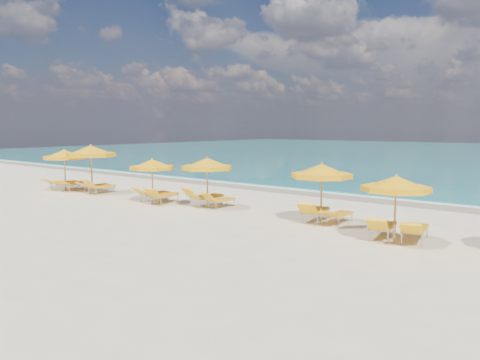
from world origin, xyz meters
The scene contains 23 objects.
ground_plane centered at (0.00, 0.00, 0.00)m, with size 120.00×120.00×0.00m, color beige.
ocean centered at (0.00, 48.00, 0.00)m, with size 120.00×80.00×0.30m, color #147071.
wet_sand_band centered at (0.00, 7.40, 0.00)m, with size 120.00×2.60×0.01m, color tan.
foam_line centered at (0.00, 8.20, 0.00)m, with size 120.00×1.20×0.03m, color white.
whitecap_near centered at (-6.00, 17.00, 0.00)m, with size 14.00×0.36×0.05m, color white.
umbrella_0 centered at (-10.99, -0.33, 1.97)m, with size 2.42×2.42×2.31m.
umbrella_1 centered at (-8.77, -0.11, 2.22)m, with size 2.62×2.62×2.60m.
umbrella_2 centered at (-3.83, -0.20, 1.78)m, with size 2.50×2.50×2.08m.
umbrella_3 centered at (-0.94, 0.41, 1.91)m, with size 2.50×2.50×2.24m.
umbrella_4 centered at (4.53, 0.56, 1.92)m, with size 2.92×2.92×2.25m.
umbrella_5 centered at (7.64, -0.47, 1.80)m, with size 2.76×2.76×2.11m.
lounger_0_left centered at (-11.48, -0.16, 0.23)m, with size 0.78×1.98×0.71m.
lounger_0_right centered at (-10.58, -0.07, 0.24)m, with size 1.04×2.10×0.75m.
lounger_1_left centered at (-9.21, 0.42, 0.20)m, with size 0.91×1.83×0.63m.
lounger_1_right centered at (-8.35, 0.18, 0.22)m, with size 0.67×1.75×0.82m.
lounger_2_left centered at (-4.31, 0.27, 0.22)m, with size 0.83×1.87×0.76m.
lounger_2_right centered at (-3.33, 0.04, 0.24)m, with size 0.95×1.97×0.87m.
lounger_3_left centered at (-1.44, 0.83, 0.25)m, with size 0.96×2.04×0.93m.
lounger_3_right centered at (-0.58, 0.88, 0.20)m, with size 0.73×1.66×0.75m.
lounger_4_left centered at (4.15, 0.83, 0.24)m, with size 1.00×2.04×0.89m.
lounger_4_right centered at (5.01, 1.04, 0.20)m, with size 0.58×1.73×0.62m.
lounger_5_left centered at (7.14, -0.14, 0.23)m, with size 0.94×1.95×0.83m.
lounger_5_right centered at (8.10, 0.01, 0.24)m, with size 0.99×2.05×0.82m.
Camera 1 is at (12.72, -14.37, 3.56)m, focal length 35.00 mm.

